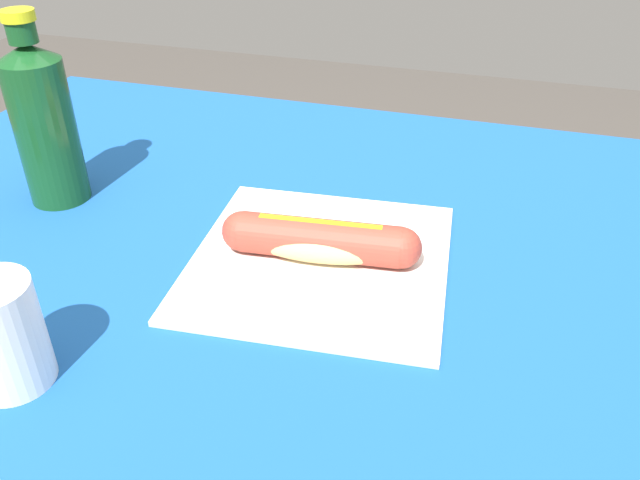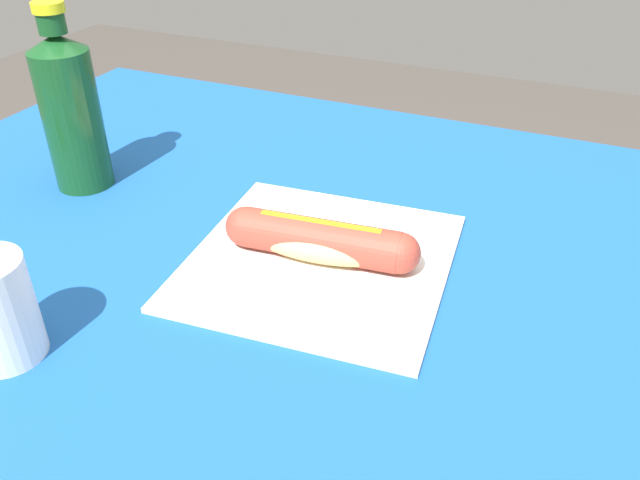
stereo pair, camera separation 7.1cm
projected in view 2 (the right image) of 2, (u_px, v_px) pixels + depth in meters
name	position (u px, v px, depth m)	size (l,w,h in m)	color
dining_table	(303.00, 320.00, 0.85)	(1.22, 0.85, 0.76)	brown
paper_wrapper	(320.00, 260.00, 0.72)	(0.28, 0.29, 0.01)	silver
hot_dog	(320.00, 241.00, 0.71)	(0.22, 0.07, 0.05)	#E5BC75
soda_bottle	(71.00, 110.00, 0.83)	(0.07, 0.07, 0.24)	#14471E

